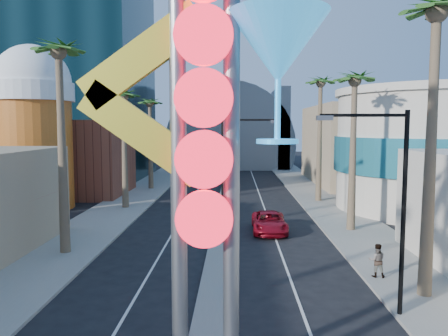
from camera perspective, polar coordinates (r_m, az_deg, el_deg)
sidewalk_west at (r=45.25m, az=-11.79°, el=-3.95°), size 5.00×100.00×0.15m
sidewalk_east at (r=44.92m, az=12.59°, el=-4.03°), size 5.00×100.00×0.15m
median at (r=47.03m, az=0.42°, el=-3.48°), size 1.60×84.00×0.15m
brick_filler_west at (r=49.51m, az=-18.43°, el=1.27°), size 10.00×10.00×8.00m
filler_east at (r=58.51m, az=16.49°, el=2.91°), size 10.00×20.00×10.00m
beer_mug at (r=42.37m, az=-23.55°, el=5.63°), size 7.00×7.00×14.50m
turquoise_building at (r=42.18m, az=25.49°, el=2.03°), size 16.60×16.60×10.60m
canopy at (r=80.51m, az=0.83°, el=3.28°), size 22.00×16.00×22.00m
neon_sign at (r=11.41m, az=1.57°, el=5.04°), size 6.53×2.60×12.55m
streetlight_0 at (r=28.56m, az=0.91°, el=0.42°), size 3.79×0.25×8.00m
streetlight_1 at (r=52.53m, az=-0.06°, el=2.73°), size 3.79×0.25×8.00m
streetlight_2 at (r=17.68m, az=21.05°, el=-3.22°), size 3.45×0.25×8.00m
palm_1 at (r=26.56m, az=-20.75°, el=12.55°), size 2.40×2.40×12.70m
palm_2 at (r=39.73m, az=-13.01°, el=8.35°), size 2.40×2.40×11.20m
palm_3 at (r=51.43m, az=-9.66°, el=7.73°), size 2.40×2.40×11.20m
palm_5 at (r=20.57m, az=25.96°, el=15.80°), size 2.40×2.40×13.20m
palm_6 at (r=31.64m, az=16.69°, el=9.85°), size 2.40×2.40×11.70m
palm_7 at (r=43.37m, az=12.50°, el=9.89°), size 2.40×2.40×12.70m
red_pickup at (r=30.93m, az=5.94°, el=-7.05°), size 2.35×5.04×1.40m
pedestrian_b at (r=22.68m, az=19.34°, el=-11.31°), size 0.87×0.72×1.63m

